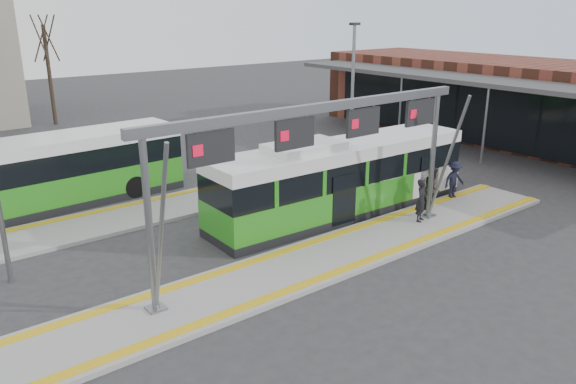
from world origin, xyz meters
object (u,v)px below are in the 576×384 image
(passenger_a, at_px, (421,200))
(passenger_c, at_px, (454,180))
(passenger_b, at_px, (432,188))
(hero_bus, at_px, (341,179))
(gantry, at_px, (323,135))

(passenger_a, bearing_deg, passenger_c, -7.85)
(passenger_a, height_order, passenger_b, passenger_b)
(hero_bus, bearing_deg, gantry, -140.08)
(passenger_a, distance_m, passenger_c, 3.56)
(gantry, relative_size, passenger_c, 7.84)
(passenger_a, bearing_deg, hero_bus, 95.79)
(gantry, bearing_deg, passenger_b, 4.86)
(passenger_b, bearing_deg, passenger_a, 175.98)
(hero_bus, distance_m, passenger_c, 5.43)
(passenger_b, bearing_deg, passenger_c, -19.33)
(hero_bus, height_order, passenger_a, hero_bus)
(gantry, relative_size, hero_bus, 1.08)
(gantry, distance_m, passenger_c, 9.25)
(hero_bus, relative_size, passenger_b, 6.74)
(gantry, height_order, passenger_c, gantry)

